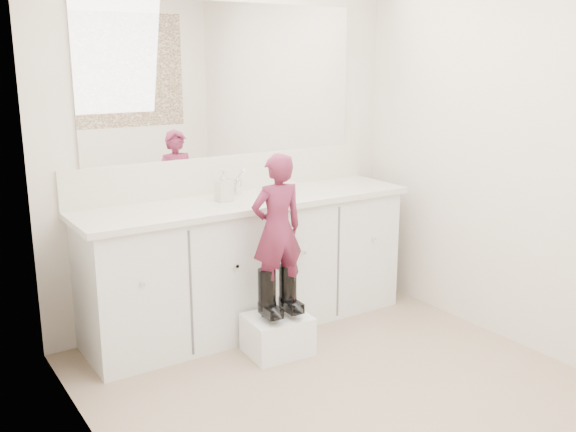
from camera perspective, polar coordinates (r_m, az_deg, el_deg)
floor at (r=3.59m, az=6.70°, el=-16.06°), size 3.00×3.00×0.00m
wall_back at (r=4.40m, az=-5.48°, el=6.17°), size 2.60×0.00×2.60m
wall_left at (r=2.54m, az=-15.65°, el=-0.01°), size 0.00×3.00×3.00m
wall_right at (r=4.12m, az=21.28°, el=4.76°), size 0.00×3.00×3.00m
vanity_cabinet at (r=4.34m, az=-3.54°, el=-4.42°), size 2.20×0.55×0.85m
countertop at (r=4.21m, az=-3.53°, el=1.29°), size 2.28×0.58×0.04m
backsplash at (r=4.42m, az=-5.33°, el=3.77°), size 2.28×0.03×0.25m
mirror at (r=4.36m, az=-5.54°, el=11.90°), size 2.00×0.02×1.00m
faucet at (r=4.34m, az=-4.63°, el=2.59°), size 0.08×0.08×0.10m
cup at (r=4.38m, az=0.10°, el=2.60°), size 0.10×0.10×0.08m
soap_bottle at (r=4.14m, az=-5.74°, el=2.75°), size 0.09×0.10×0.21m
step_stool at (r=4.04m, az=-0.93°, el=-10.47°), size 0.40×0.34×0.24m
boot_left at (r=3.90m, az=-1.89°, el=-6.98°), size 0.13×0.22×0.32m
boot_right at (r=3.97m, az=-0.03°, el=-6.56°), size 0.13×0.22×0.32m
toddler at (r=3.81m, az=-0.97°, el=-1.18°), size 0.35×0.24×0.91m
toothbrush at (r=3.82m, az=-0.09°, el=0.35°), size 0.14×0.02×0.06m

